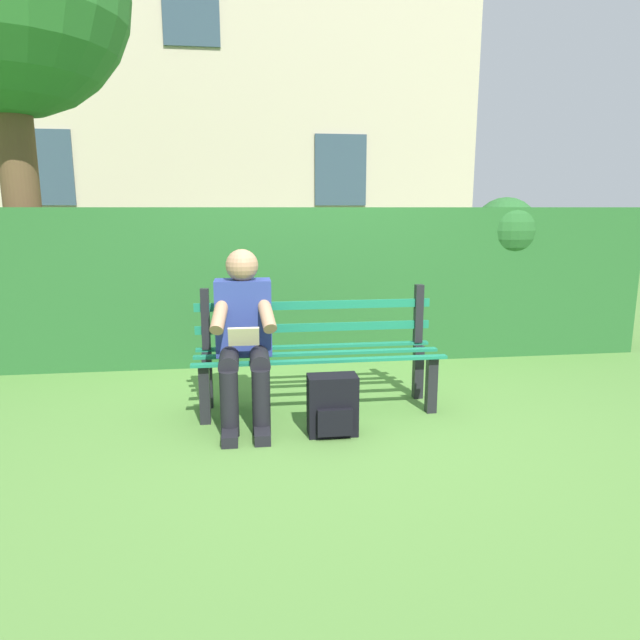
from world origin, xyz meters
TOP-DOWN VIEW (x-y plane):
  - ground at (0.00, 0.00)m, footprint 60.00×60.00m
  - park_bench at (0.00, -0.07)m, footprint 1.74×0.47m
  - person_seated at (0.52, 0.10)m, footprint 0.44×0.73m
  - hedge_backdrop at (-0.10, -1.54)m, footprint 6.54×0.76m
  - building_facade at (1.25, -7.66)m, footprint 9.75×3.17m
  - backpack at (-0.03, 0.45)m, footprint 0.32×0.24m

SIDE VIEW (x-z plane):
  - ground at x=0.00m, z-range 0.00..0.00m
  - backpack at x=-0.03m, z-range 0.00..0.39m
  - park_bench at x=0.00m, z-range -0.02..0.85m
  - person_seated at x=0.52m, z-range 0.03..1.19m
  - hedge_backdrop at x=-0.10m, z-range -0.02..1.51m
  - building_facade at x=1.25m, z-range 0.00..7.38m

